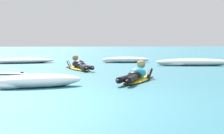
# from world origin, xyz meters

# --- Properties ---
(ground_plane) EXTENTS (120.00, 120.00, 0.00)m
(ground_plane) POSITION_xyz_m (0.00, 10.00, 0.00)
(ground_plane) COLOR #2D6B7A
(surfer_near) EXTENTS (1.43, 2.48, 0.54)m
(surfer_near) POSITION_xyz_m (1.69, 2.94, 0.14)
(surfer_near) COLOR yellow
(surfer_near) RESTS_ON ground
(surfer_far) EXTENTS (1.00, 2.72, 0.55)m
(surfer_far) POSITION_xyz_m (0.43, 6.93, 0.14)
(surfer_far) COLOR yellow
(surfer_far) RESTS_ON ground
(whitewater_front) EXTENTS (1.94, 1.02, 0.29)m
(whitewater_front) POSITION_xyz_m (-0.62, 2.03, 0.14)
(whitewater_front) COLOR white
(whitewater_front) RESTS_ON ground
(whitewater_mid_left) EXTENTS (3.08, 1.63, 0.24)m
(whitewater_mid_left) POSITION_xyz_m (-1.98, 11.10, 0.11)
(whitewater_mid_left) COLOR white
(whitewater_mid_left) RESTS_ON ground
(whitewater_back) EXTENTS (2.30, 0.83, 0.28)m
(whitewater_back) POSITION_xyz_m (2.78, 10.86, 0.13)
(whitewater_back) COLOR white
(whitewater_back) RESTS_ON ground
(whitewater_far_band) EXTENTS (3.21, 1.17, 0.29)m
(whitewater_far_band) POSITION_xyz_m (5.17, 8.36, 0.14)
(whitewater_far_band) COLOR white
(whitewater_far_band) RESTS_ON ground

